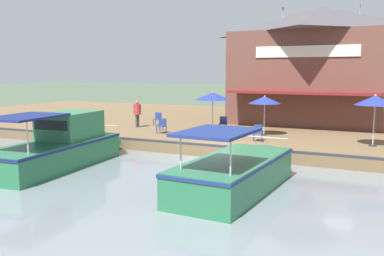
# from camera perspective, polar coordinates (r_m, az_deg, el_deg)

# --- Properties ---
(ground_plane) EXTENTS (220.00, 220.00, 0.00)m
(ground_plane) POSITION_cam_1_polar(r_m,az_deg,el_deg) (20.59, 2.51, -4.15)
(ground_plane) COLOR #4C5B47
(quay_deck) EXTENTS (22.00, 56.00, 0.60)m
(quay_deck) POSITION_cam_1_polar(r_m,az_deg,el_deg) (30.84, 10.47, 0.22)
(quay_deck) COLOR brown
(quay_deck) RESTS_ON ground
(quay_edge_fender) EXTENTS (0.20, 50.40, 0.10)m
(quay_edge_fender) POSITION_cam_1_polar(r_m,az_deg,el_deg) (20.56, 2.63, -2.33)
(quay_edge_fender) COLOR #2D2D33
(quay_edge_fender) RESTS_ON quay_deck
(waterfront_restaurant) EXTENTS (11.72, 11.10, 8.27)m
(waterfront_restaurant) POSITION_cam_1_polar(r_m,az_deg,el_deg) (32.39, 16.50, 8.27)
(waterfront_restaurant) COLOR brown
(waterfront_restaurant) RESTS_ON quay_deck
(patio_umbrella_back_row) EXTENTS (2.11, 2.11, 2.38)m
(patio_umbrella_back_row) POSITION_cam_1_polar(r_m,az_deg,el_deg) (25.37, 2.76, 4.26)
(patio_umbrella_back_row) COLOR #B7B7B7
(patio_umbrella_back_row) RESTS_ON quay_deck
(patio_umbrella_mid_patio_left) EXTENTS (1.81, 1.81, 2.23)m
(patio_umbrella_mid_patio_left) POSITION_cam_1_polar(r_m,az_deg,el_deg) (24.25, 9.66, 3.69)
(patio_umbrella_mid_patio_left) COLOR #B7B7B7
(patio_umbrella_mid_patio_left) RESTS_ON quay_deck
(patio_umbrella_near_quay_edge) EXTENTS (1.91, 1.91, 2.49)m
(patio_umbrella_near_quay_edge) POSITION_cam_1_polar(r_m,az_deg,el_deg) (22.15, 23.24, 3.41)
(patio_umbrella_near_quay_edge) COLOR #B7B7B7
(patio_umbrella_near_quay_edge) RESTS_ON quay_deck
(cafe_chair_beside_entrance) EXTENTS (0.53, 0.53, 0.85)m
(cafe_chair_beside_entrance) POSITION_cam_1_polar(r_m,az_deg,el_deg) (25.98, 4.17, 0.70)
(cafe_chair_beside_entrance) COLOR navy
(cafe_chair_beside_entrance) RESTS_ON quay_deck
(cafe_chair_far_corner_seat) EXTENTS (0.46, 0.46, 0.85)m
(cafe_chair_far_corner_seat) POSITION_cam_1_polar(r_m,az_deg,el_deg) (24.89, -4.03, 0.39)
(cafe_chair_far_corner_seat) COLOR navy
(cafe_chair_far_corner_seat) RESTS_ON quay_deck
(cafe_chair_facing_river) EXTENTS (0.50, 0.50, 0.85)m
(cafe_chair_facing_river) POSITION_cam_1_polar(r_m,az_deg,el_deg) (28.54, -4.59, 1.31)
(cafe_chair_facing_river) COLOR navy
(cafe_chair_facing_river) RESTS_ON quay_deck
(cafe_chair_mid_patio) EXTENTS (0.53, 0.53, 0.85)m
(cafe_chair_mid_patio) POSITION_cam_1_polar(r_m,az_deg,el_deg) (22.28, 8.78, -0.53)
(cafe_chair_mid_patio) COLOR navy
(cafe_chair_mid_patio) RESTS_ON quay_deck
(person_at_quay_edge) EXTENTS (0.49, 0.49, 1.72)m
(person_at_quay_edge) POSITION_cam_1_polar(r_m,az_deg,el_deg) (27.63, -7.33, 2.33)
(person_at_quay_edge) COLOR #4C4C56
(person_at_quay_edge) RESTS_ON quay_deck
(motorboat_fourth_along) EXTENTS (8.14, 3.00, 2.40)m
(motorboat_fourth_along) POSITION_cam_1_polar(r_m,az_deg,el_deg) (19.80, -16.46, -2.27)
(motorboat_fourth_along) COLOR #287047
(motorboat_fourth_along) RESTS_ON river_water
(motorboat_outer_channel) EXTENTS (7.19, 2.70, 2.28)m
(motorboat_outer_channel) POSITION_cam_1_polar(r_m,az_deg,el_deg) (15.38, 6.53, -5.51)
(motorboat_outer_channel) COLOR #287047
(motorboat_outer_channel) RESTS_ON river_water
(tree_behind_restaurant) EXTENTS (5.06, 4.82, 7.71)m
(tree_behind_restaurant) POSITION_cam_1_polar(r_m,az_deg,el_deg) (37.91, 22.38, 9.43)
(tree_behind_restaurant) COLOR brown
(tree_behind_restaurant) RESTS_ON quay_deck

